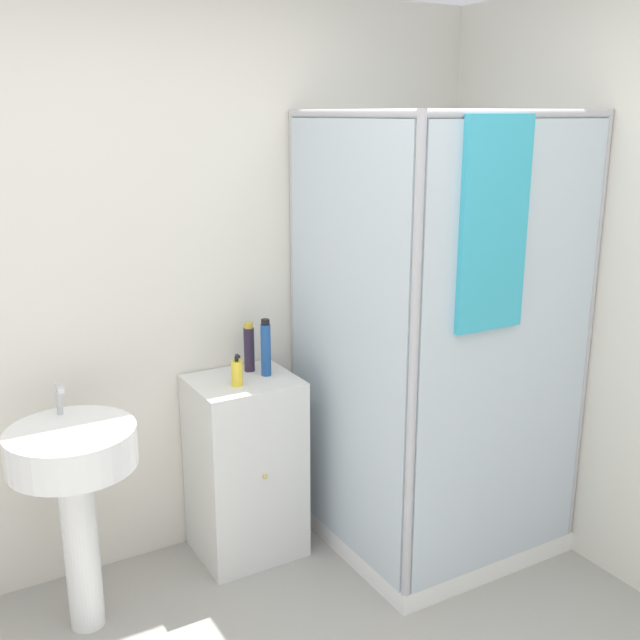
{
  "coord_description": "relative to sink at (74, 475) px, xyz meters",
  "views": [
    {
      "loc": [
        -0.92,
        -1.41,
        1.99
      ],
      "look_at": [
        0.52,
        1.08,
        1.19
      ],
      "focal_mm": 42.0,
      "sensor_mm": 36.0,
      "label": 1
    }
  ],
  "objects": [
    {
      "name": "shower_enclosure",
      "position": [
        1.55,
        -0.2,
        -0.14
      ],
      "size": [
        0.98,
        1.01,
        2.01
      ],
      "color": "white",
      "rests_on": "ground_plane"
    },
    {
      "name": "shampoo_bottle_blue",
      "position": [
        0.9,
        0.17,
        0.32
      ],
      "size": [
        0.05,
        0.05,
        0.26
      ],
      "color": "#1E4C93",
      "rests_on": "vanity_cabinet"
    },
    {
      "name": "vanity_cabinet",
      "position": [
        0.78,
        0.17,
        -0.24
      ],
      "size": [
        0.46,
        0.42,
        0.85
      ],
      "color": "silver",
      "rests_on": "ground_plane"
    },
    {
      "name": "wall_back",
      "position": [
        0.44,
        0.4,
        0.59
      ],
      "size": [
        6.4,
        0.06,
        2.5
      ],
      "primitive_type": "cube",
      "color": "silver",
      "rests_on": "ground_plane"
    },
    {
      "name": "sink",
      "position": [
        0.0,
        0.0,
        0.0
      ],
      "size": [
        0.49,
        0.49,
        0.98
      ],
      "color": "white",
      "rests_on": "ground_plane"
    },
    {
      "name": "soap_dispenser",
      "position": [
        0.73,
        0.11,
        0.25
      ],
      "size": [
        0.05,
        0.05,
        0.14
      ],
      "color": "yellow",
      "rests_on": "vanity_cabinet"
    },
    {
      "name": "shampoo_bottle_tall_black",
      "position": [
        0.86,
        0.26,
        0.3
      ],
      "size": [
        0.05,
        0.05,
        0.23
      ],
      "color": "#281E33",
      "rests_on": "vanity_cabinet"
    }
  ]
}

